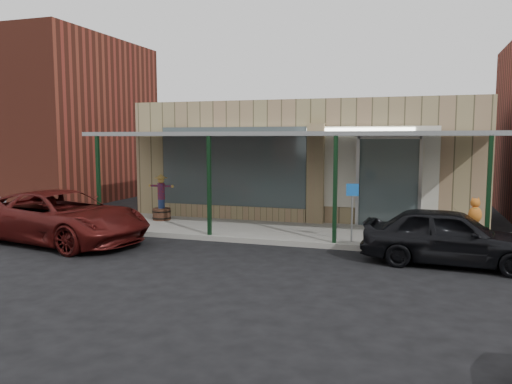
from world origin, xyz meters
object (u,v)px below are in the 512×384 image
(handicap_sign, at_px, (352,205))
(car_maroon, at_px, (61,217))
(barrel_scarecrow, at_px, (161,204))
(parked_sedan, at_px, (450,236))
(barrel_pumpkin, at_px, (459,232))

(handicap_sign, height_order, car_maroon, handicap_sign)
(barrel_scarecrow, relative_size, parked_sedan, 0.39)
(barrel_pumpkin, distance_m, car_maroon, 11.04)
(barrel_scarecrow, bearing_deg, barrel_pumpkin, 3.84)
(barrel_scarecrow, height_order, car_maroon, barrel_scarecrow)
(barrel_scarecrow, distance_m, barrel_pumpkin, 9.41)
(handicap_sign, xyz_separation_m, parked_sedan, (2.38, -1.16, -0.49))
(parked_sedan, bearing_deg, barrel_pumpkin, -5.74)
(handicap_sign, bearing_deg, parked_sedan, -32.78)
(barrel_scarecrow, xyz_separation_m, barrel_pumpkin, (9.39, -0.51, -0.31))
(barrel_scarecrow, distance_m, car_maroon, 3.74)
(barrel_scarecrow, xyz_separation_m, handicap_sign, (6.61, -1.67, 0.48))
(barrel_pumpkin, xyz_separation_m, car_maroon, (-10.61, -3.03, 0.36))
(barrel_scarecrow, relative_size, car_maroon, 0.30)
(handicap_sign, relative_size, parked_sedan, 0.39)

